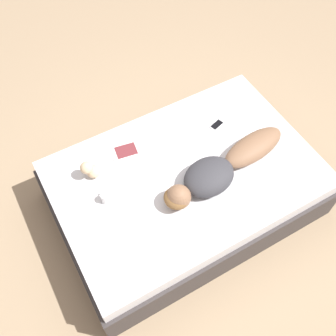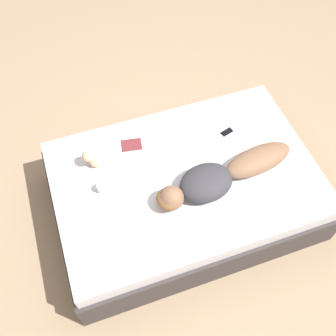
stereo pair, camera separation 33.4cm
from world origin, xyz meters
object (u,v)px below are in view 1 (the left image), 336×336
(person, at_px, (221,169))
(open_magazine, at_px, (129,159))
(coffee_mug, at_px, (105,198))
(cell_phone, at_px, (217,125))

(person, distance_m, open_magazine, 0.80)
(coffee_mug, bearing_deg, cell_phone, -79.56)
(open_magazine, height_order, coffee_mug, coffee_mug)
(coffee_mug, distance_m, cell_phone, 1.26)
(person, xyz_separation_m, open_magazine, (0.52, 0.60, -0.09))
(open_magazine, xyz_separation_m, coffee_mug, (-0.28, 0.35, 0.05))
(person, bearing_deg, cell_phone, -38.96)
(person, xyz_separation_m, cell_phone, (0.47, -0.28, -0.09))
(person, bearing_deg, open_magazine, 41.07)
(cell_phone, bearing_deg, open_magazine, 70.25)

